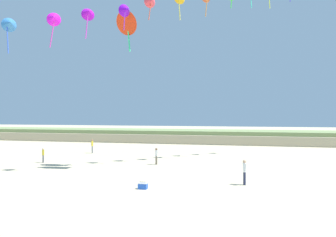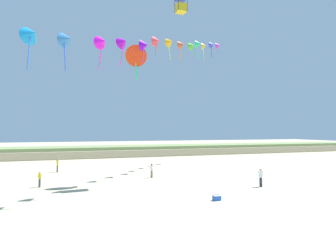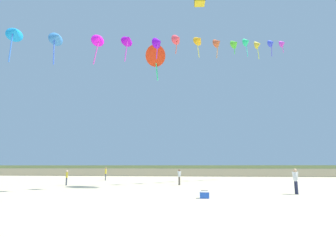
{
  "view_description": "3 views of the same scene",
  "coord_description": "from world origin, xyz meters",
  "px_view_note": "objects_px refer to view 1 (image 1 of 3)",
  "views": [
    {
      "loc": [
        7.5,
        -19.3,
        4.83
      ],
      "look_at": [
        0.31,
        8.2,
        4.48
      ],
      "focal_mm": 38.0,
      "sensor_mm": 36.0,
      "label": 1
    },
    {
      "loc": [
        -9.55,
        -15.65,
        5.27
      ],
      "look_at": [
        -1.15,
        10.37,
        6.58
      ],
      "focal_mm": 28.0,
      "sensor_mm": 36.0,
      "label": 2
    },
    {
      "loc": [
        -0.11,
        -13.96,
        1.89
      ],
      "look_at": [
        -2.71,
        8.02,
        5.92
      ],
      "focal_mm": 28.0,
      "sensor_mm": 36.0,
      "label": 3
    }
  ],
  "objects_px": {
    "person_far_left": "(245,170)",
    "large_kite_low_lead": "(129,22)",
    "person_near_right": "(43,154)",
    "person_near_left": "(92,145)",
    "beach_cooler": "(143,186)",
    "person_mid_center": "(156,155)"
  },
  "relations": [
    {
      "from": "person_far_left",
      "to": "large_kite_low_lead",
      "type": "xyz_separation_m",
      "value": [
        -10.75,
        6.17,
        12.31
      ]
    },
    {
      "from": "person_near_right",
      "to": "large_kite_low_lead",
      "type": "relative_size",
      "value": 0.38
    },
    {
      "from": "person_near_left",
      "to": "beach_cooler",
      "type": "distance_m",
      "value": 22.44
    },
    {
      "from": "person_near_right",
      "to": "beach_cooler",
      "type": "height_order",
      "value": "person_near_right"
    },
    {
      "from": "person_near_left",
      "to": "person_near_right",
      "type": "distance_m",
      "value": 9.18
    },
    {
      "from": "large_kite_low_lead",
      "to": "beach_cooler",
      "type": "bearing_deg",
      "value": -64.09
    },
    {
      "from": "large_kite_low_lead",
      "to": "beach_cooler",
      "type": "distance_m",
      "value": 16.61
    },
    {
      "from": "person_near_left",
      "to": "person_far_left",
      "type": "xyz_separation_m",
      "value": [
        19.11,
        -15.38,
        -0.0
      ]
    },
    {
      "from": "person_far_left",
      "to": "beach_cooler",
      "type": "height_order",
      "value": "person_far_left"
    },
    {
      "from": "large_kite_low_lead",
      "to": "beach_cooler",
      "type": "xyz_separation_m",
      "value": [
        4.46,
        -9.19,
        -13.09
      ]
    },
    {
      "from": "person_near_right",
      "to": "person_mid_center",
      "type": "bearing_deg",
      "value": 8.3
    },
    {
      "from": "beach_cooler",
      "to": "person_near_left",
      "type": "bearing_deg",
      "value": 124.89
    },
    {
      "from": "person_near_left",
      "to": "person_far_left",
      "type": "bearing_deg",
      "value": -38.83
    },
    {
      "from": "person_mid_center",
      "to": "person_far_left",
      "type": "bearing_deg",
      "value": -42.46
    },
    {
      "from": "person_mid_center",
      "to": "person_near_right",
      "type": "bearing_deg",
      "value": -171.7
    },
    {
      "from": "person_near_right",
      "to": "person_far_left",
      "type": "distance_m",
      "value": 20.8
    },
    {
      "from": "person_near_right",
      "to": "large_kite_low_lead",
      "type": "distance_m",
      "value": 15.42
    },
    {
      "from": "person_mid_center",
      "to": "person_near_left",
      "type": "bearing_deg",
      "value": 144.45
    },
    {
      "from": "beach_cooler",
      "to": "person_near_right",
      "type": "bearing_deg",
      "value": 145.71
    },
    {
      "from": "person_mid_center",
      "to": "beach_cooler",
      "type": "bearing_deg",
      "value": -77.98
    },
    {
      "from": "person_near_left",
      "to": "person_near_right",
      "type": "height_order",
      "value": "person_near_left"
    },
    {
      "from": "person_near_right",
      "to": "person_far_left",
      "type": "bearing_deg",
      "value": -17.43
    }
  ]
}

